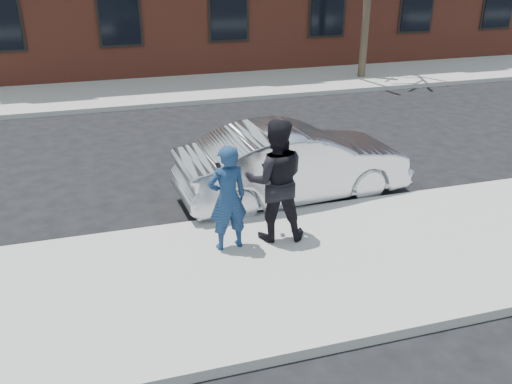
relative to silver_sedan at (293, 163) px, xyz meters
name	(u,v)px	position (x,y,z in m)	size (l,w,h in m)	color
ground	(415,245)	(1.30, -2.30, -0.73)	(100.00, 100.00, 0.00)	black
near_sidewalk	(424,249)	(1.30, -2.55, -0.65)	(50.00, 3.50, 0.15)	#9A9892
near_curb	(371,202)	(1.30, -0.75, -0.65)	(50.00, 0.10, 0.15)	#999691
far_sidewalk	(239,85)	(1.30, 8.95, -0.65)	(50.00, 3.50, 0.15)	#9A9892
far_curb	(254,98)	(1.30, 7.15, -0.65)	(50.00, 0.10, 0.15)	#999691
silver_sedan	(293,163)	(0.00, 0.00, 0.00)	(1.54, 4.41, 1.45)	#B7BABF
man_hoodie	(228,198)	(-1.70, -1.73, 0.27)	(0.66, 0.52, 1.69)	navy
man_peacoat	(275,180)	(-0.90, -1.61, 0.41)	(1.10, 0.93, 1.98)	black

